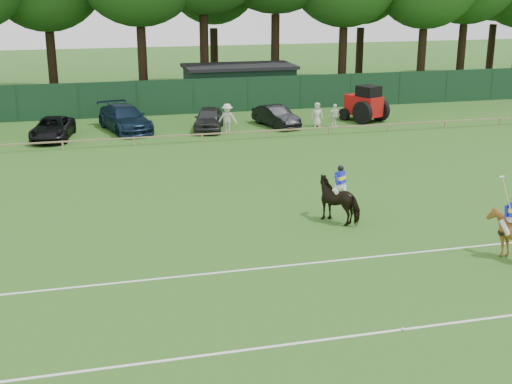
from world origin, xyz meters
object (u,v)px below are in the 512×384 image
object	(u,v)px
hatch_grey	(209,119)
spectator_right	(317,115)
tractor	(365,104)
horse_dark	(340,200)
sedan_navy	(125,118)
polo_ball	(403,329)
estate_black	(276,116)
suv_black	(53,128)
spectator_mid	(334,116)
utility_shed	(239,84)
spectator_left	(227,119)
horse_chestnut	(511,235)

from	to	relation	value
hatch_grey	spectator_right	bearing A→B (deg)	9.36
tractor	horse_dark	bearing A→B (deg)	-140.32
sedan_navy	polo_ball	bearing A→B (deg)	-93.96
sedan_navy	estate_black	size ratio (longest dim) A/B	1.37
estate_black	polo_ball	size ratio (longest dim) A/B	44.99
suv_black	estate_black	xyz separation A→B (m)	(14.11, 0.36, 0.02)
suv_black	spectator_mid	xyz separation A→B (m)	(17.68, -0.92, 0.12)
estate_black	spectator_right	world-z (taller)	spectator_right
horse_dark	tractor	distance (m)	20.57
sedan_navy	utility_shed	xyz separation A→B (m)	(9.21, 7.73, 0.73)
hatch_grey	tractor	distance (m)	10.77
sedan_navy	spectator_left	bearing A→B (deg)	-36.39
hatch_grey	spectator_left	distance (m)	1.70
tractor	suv_black	bearing A→B (deg)	156.53
spectator_left	polo_ball	distance (m)	25.94
polo_ball	utility_shed	distance (m)	36.26
sedan_navy	horse_dark	bearing A→B (deg)	-85.09
horse_chestnut	tractor	xyz separation A→B (m)	(4.60, 23.59, 0.31)
spectator_mid	spectator_right	distance (m)	1.14
hatch_grey	spectator_mid	xyz separation A→B (m)	(8.05, -1.27, 0.04)
horse_chestnut	tractor	world-z (taller)	tractor
suv_black	spectator_right	size ratio (longest dim) A/B	2.97
hatch_grey	estate_black	distance (m)	4.48
horse_dark	horse_chestnut	xyz separation A→B (m)	(4.31, -5.05, -0.02)
horse_chestnut	spectator_mid	bearing A→B (deg)	-78.80
sedan_navy	hatch_grey	bearing A→B (deg)	-25.71
utility_shed	spectator_mid	bearing A→B (deg)	-67.82
spectator_mid	sedan_navy	bearing A→B (deg)	150.98
sedan_navy	spectator_left	world-z (taller)	spectator_left
hatch_grey	spectator_left	size ratio (longest dim) A/B	2.27
horse_chestnut	spectator_left	world-z (taller)	spectator_left
horse_dark	sedan_navy	size ratio (longest dim) A/B	0.37
suv_black	spectator_left	xyz separation A→B (m)	(10.54, -1.07, 0.29)
estate_black	spectator_left	xyz separation A→B (m)	(-3.57, -1.43, 0.27)
estate_black	spectator_mid	bearing A→B (deg)	-36.39
spectator_left	utility_shed	bearing A→B (deg)	90.78
estate_black	spectator_left	distance (m)	3.85
polo_ball	sedan_navy	bearing A→B (deg)	101.12
spectator_right	hatch_grey	bearing A→B (deg)	-176.67
hatch_grey	tractor	xyz separation A→B (m)	(10.76, 0.07, 0.43)
horse_chestnut	hatch_grey	xyz separation A→B (m)	(-6.16, 23.52, -0.12)
spectator_left	spectator_right	world-z (taller)	spectator_left
sedan_navy	hatch_grey	distance (m)	5.32
estate_black	spectator_mid	xyz separation A→B (m)	(3.57, -1.28, 0.10)
spectator_mid	spectator_right	xyz separation A→B (m)	(-0.99, 0.57, 0.02)
spectator_mid	utility_shed	bearing A→B (deg)	92.77
estate_black	utility_shed	world-z (taller)	utility_shed
suv_black	tractor	size ratio (longest dim) A/B	1.35
horse_chestnut	utility_shed	xyz separation A→B (m)	(-2.18, 32.23, 0.69)
estate_black	spectator_right	xyz separation A→B (m)	(2.58, -0.71, 0.12)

